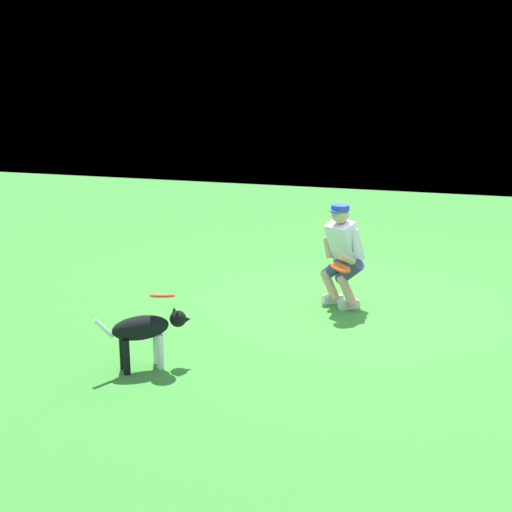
# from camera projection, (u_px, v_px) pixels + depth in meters

# --- Properties ---
(ground_plane) EXTENTS (60.00, 60.00, 0.00)m
(ground_plane) POSITION_uv_depth(u_px,v_px,m) (359.00, 308.00, 9.28)
(ground_plane) COLOR #3A8B33
(person) EXTENTS (0.52, 0.69, 1.29)m
(person) POSITION_uv_depth(u_px,v_px,m) (342.00, 252.00, 9.19)
(person) COLOR silver
(person) RESTS_ON ground_plane
(dog) EXTENTS (0.99, 0.28, 0.60)m
(dog) POSITION_uv_depth(u_px,v_px,m) (146.00, 330.00, 7.47)
(dog) COLOR black
(dog) RESTS_ON ground_plane
(frisbee_flying) EXTENTS (0.33, 0.33, 0.11)m
(frisbee_flying) POSITION_uv_depth(u_px,v_px,m) (162.00, 296.00, 7.44)
(frisbee_flying) COLOR #F44520
(frisbee_held) EXTENTS (0.27, 0.28, 0.12)m
(frisbee_held) POSITION_uv_depth(u_px,v_px,m) (340.00, 268.00, 8.85)
(frisbee_held) COLOR #E0511B
(frisbee_held) RESTS_ON person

